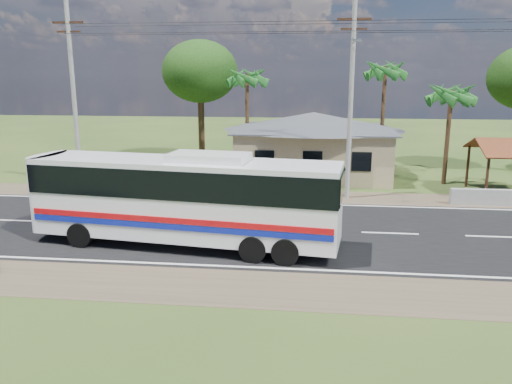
% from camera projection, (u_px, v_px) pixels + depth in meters
% --- Properties ---
extents(ground, '(120.00, 120.00, 0.00)m').
position_uv_depth(ground, '(289.00, 230.00, 22.78)').
color(ground, '#2A4117').
rests_on(ground, ground).
extents(road, '(120.00, 16.00, 0.03)m').
position_uv_depth(road, '(289.00, 230.00, 22.78)').
color(road, black).
rests_on(road, ground).
extents(house, '(12.40, 10.00, 5.00)m').
position_uv_depth(house, '(313.00, 138.00, 34.63)').
color(house, tan).
rests_on(house, ground).
extents(utility_poles, '(32.80, 2.22, 11.00)m').
position_uv_depth(utility_poles, '(345.00, 96.00, 27.43)').
color(utility_poles, '#9E9E99').
rests_on(utility_poles, ground).
extents(palm_near, '(2.80, 2.80, 6.70)m').
position_uv_depth(palm_near, '(451.00, 94.00, 31.07)').
color(palm_near, '#47301E').
rests_on(palm_near, ground).
extents(palm_mid, '(2.80, 2.80, 8.20)m').
position_uv_depth(palm_mid, '(385.00, 71.00, 35.47)').
color(palm_mid, '#47301E').
rests_on(palm_mid, ground).
extents(palm_far, '(2.80, 2.80, 7.70)m').
position_uv_depth(palm_far, '(247.00, 78.00, 37.14)').
color(palm_far, '#47301E').
rests_on(palm_far, ground).
extents(tree_behind_house, '(6.00, 6.00, 9.61)m').
position_uv_depth(tree_behind_house, '(200.00, 72.00, 39.41)').
color(tree_behind_house, '#47301E').
rests_on(tree_behind_house, ground).
extents(coach_bus, '(12.83, 4.23, 3.91)m').
position_uv_depth(coach_bus, '(185.00, 193.00, 20.25)').
color(coach_bus, silver).
rests_on(coach_bus, ground).
extents(motorcycle, '(1.74, 1.08, 0.86)m').
position_uv_depth(motorcycle, '(282.00, 191.00, 28.48)').
color(motorcycle, black).
rests_on(motorcycle, ground).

